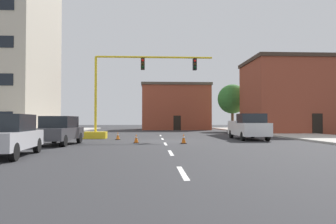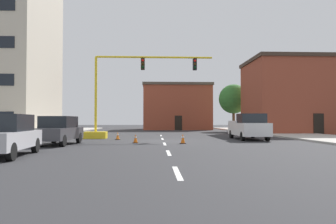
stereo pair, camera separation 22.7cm
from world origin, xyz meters
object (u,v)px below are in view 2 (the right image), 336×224
at_px(sedan_silver_near_left, 4,135).
at_px(traffic_cone_roadside_c, 183,139).
at_px(traffic_signal_gantry, 113,110).
at_px(traffic_cone_roadside_a, 136,139).
at_px(traffic_cone_roadside_b, 118,136).
at_px(pickup_truck_white, 248,127).
at_px(sedan_dark_gray_mid_left, 58,130).
at_px(tree_right_far, 234,99).

xyz_separation_m(sedan_silver_near_left, traffic_cone_roadside_c, (7.99, 6.87, -0.57)).
distance_m(traffic_signal_gantry, sedan_silver_near_left, 13.37).
xyz_separation_m(traffic_cone_roadside_a, traffic_cone_roadside_b, (-1.57, 3.64, 0.00)).
distance_m(pickup_truck_white, sedan_silver_near_left, 17.41).
bearing_deg(sedan_dark_gray_mid_left, sedan_silver_near_left, -92.59).
relative_size(sedan_dark_gray_mid_left, traffic_cone_roadside_c, 7.03).
relative_size(tree_right_far, traffic_cone_roadside_b, 10.59).
height_order(traffic_signal_gantry, traffic_cone_roadside_b, traffic_signal_gantry).
height_order(pickup_truck_white, traffic_cone_roadside_a, pickup_truck_white).
xyz_separation_m(traffic_signal_gantry, pickup_truck_white, (10.68, -1.96, -1.36)).
height_order(tree_right_far, sedan_silver_near_left, tree_right_far).
height_order(sedan_dark_gray_mid_left, traffic_cone_roadside_a, sedan_dark_gray_mid_left).
relative_size(pickup_truck_white, traffic_cone_roadside_a, 9.11).
bearing_deg(sedan_silver_near_left, sedan_dark_gray_mid_left, 87.41).
bearing_deg(sedan_dark_gray_mid_left, traffic_cone_roadside_c, 3.36).
relative_size(traffic_signal_gantry, traffic_cone_roadside_b, 17.50).
height_order(traffic_cone_roadside_a, traffic_cone_roadside_c, traffic_cone_roadside_c).
height_order(sedan_silver_near_left, sedan_dark_gray_mid_left, same).
xyz_separation_m(tree_right_far, sedan_dark_gray_mid_left, (-16.63, -22.80, -3.49)).
bearing_deg(traffic_signal_gantry, pickup_truck_white, -10.42).
distance_m(traffic_cone_roadside_a, traffic_cone_roadside_b, 3.96).
height_order(traffic_signal_gantry, sedan_dark_gray_mid_left, traffic_signal_gantry).
height_order(sedan_silver_near_left, traffic_cone_roadside_b, sedan_silver_near_left).
bearing_deg(sedan_silver_near_left, pickup_truck_white, 39.32).
height_order(pickup_truck_white, traffic_cone_roadside_c, pickup_truck_white).
bearing_deg(traffic_cone_roadside_c, pickup_truck_white, 37.22).
bearing_deg(tree_right_far, traffic_cone_roadside_c, -111.78).
relative_size(traffic_signal_gantry, tree_right_far, 1.65).
xyz_separation_m(pickup_truck_white, traffic_cone_roadside_b, (-10.10, 0.13, -0.68)).
relative_size(pickup_truck_white, sedan_silver_near_left, 1.17).
bearing_deg(traffic_cone_roadside_a, traffic_signal_gantry, 111.53).
height_order(pickup_truck_white, sedan_silver_near_left, pickup_truck_white).
height_order(traffic_cone_roadside_b, traffic_cone_roadside_c, traffic_cone_roadside_c).
relative_size(tree_right_far, sedan_dark_gray_mid_left, 1.39).
distance_m(pickup_truck_white, traffic_cone_roadside_a, 9.24).
bearing_deg(traffic_cone_roadside_b, traffic_cone_roadside_c, -42.91).
bearing_deg(traffic_signal_gantry, traffic_cone_roadside_a, -68.47).
xyz_separation_m(traffic_signal_gantry, traffic_cone_roadside_c, (5.21, -6.13, -2.01)).
bearing_deg(traffic_signal_gantry, traffic_cone_roadside_b, -72.25).
bearing_deg(traffic_cone_roadside_b, tree_right_far, 53.11).
relative_size(traffic_signal_gantry, sedan_dark_gray_mid_left, 2.30).
bearing_deg(traffic_cone_roadside_c, sedan_dark_gray_mid_left, -176.64).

